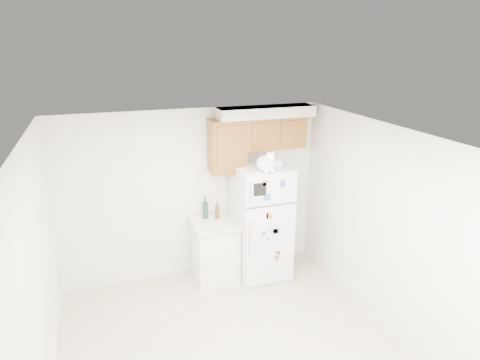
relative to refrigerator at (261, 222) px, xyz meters
name	(u,v)px	position (x,y,z in m)	size (l,w,h in m)	color
ground_plane	(234,357)	(-0.95, -1.61, -0.86)	(3.80, 4.00, 0.01)	beige
room_shell	(237,210)	(-0.82, -1.36, 0.82)	(3.84, 4.04, 2.52)	silver
refrigerator	(261,222)	(0.00, 0.00, 0.00)	(0.76, 0.78, 1.70)	silver
base_counter	(215,250)	(-0.69, 0.07, -0.39)	(0.64, 0.64, 0.92)	white
cat	(267,163)	(-0.03, -0.26, 0.97)	(0.31, 0.46, 0.32)	white
storage_box_back	(272,160)	(0.19, 0.09, 0.90)	(0.18, 0.13, 0.10)	white
storage_box_front	(277,163)	(0.19, -0.05, 0.89)	(0.15, 0.11, 0.09)	white
bottle_green	(205,208)	(-0.78, 0.23, 0.24)	(0.08, 0.08, 0.34)	#19381E
bottle_amber	(217,210)	(-0.62, 0.17, 0.20)	(0.06, 0.06, 0.27)	#593814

